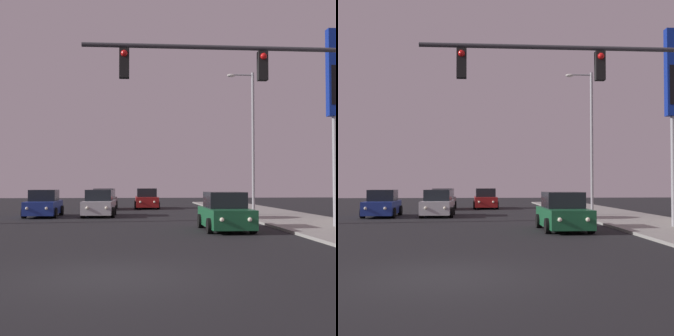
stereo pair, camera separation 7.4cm
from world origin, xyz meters
The scene contains 9 objects.
ground_plane centered at (0.00, 0.00, 0.00)m, with size 120.00×120.00×0.00m, color black.
sidewalk_right centered at (9.50, 10.00, 0.06)m, with size 5.00×60.00×0.12m.
car_grey centered at (-1.76, 27.86, 0.76)m, with size 2.04×4.34×1.68m.
car_red centered at (1.69, 28.84, 0.76)m, with size 2.04×4.32×1.68m.
car_green centered at (4.57, 9.97, 0.76)m, with size 2.04×4.32×1.68m.
car_silver centered at (-1.58, 19.49, 0.76)m, with size 2.04×4.34×1.68m.
car_blue centered at (-5.01, 19.33, 0.76)m, with size 2.04×4.32×1.68m.
traffic_light_mast centered at (4.95, 3.71, 4.79)m, with size 8.61×0.36×6.50m.
street_lamp centered at (7.99, 18.66, 5.12)m, with size 1.74×0.24×9.00m.
Camera 1 is at (0.51, -10.33, 2.01)m, focal length 50.00 mm.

